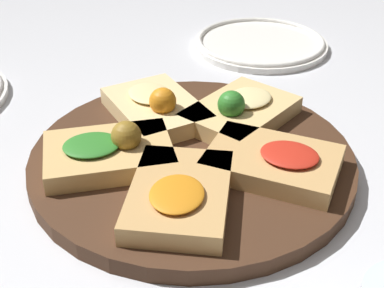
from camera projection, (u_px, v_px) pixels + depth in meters
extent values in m
plane|color=silver|center=(192.00, 166.00, 0.61)|extent=(3.00, 3.00, 0.00)
cylinder|color=#422819|center=(192.00, 159.00, 0.61)|extent=(0.37, 0.37, 0.02)
cube|color=tan|center=(109.00, 154.00, 0.58)|extent=(0.15, 0.11, 0.02)
ellipsoid|color=#2D7A28|center=(92.00, 145.00, 0.57)|extent=(0.07, 0.06, 0.01)
sphere|color=olive|center=(126.00, 136.00, 0.57)|extent=(0.03, 0.03, 0.03)
cube|color=tan|center=(180.00, 195.00, 0.52)|extent=(0.15, 0.16, 0.02)
ellipsoid|color=orange|center=(177.00, 194.00, 0.50)|extent=(0.08, 0.08, 0.01)
cube|color=tan|center=(273.00, 162.00, 0.57)|extent=(0.16, 0.16, 0.02)
ellipsoid|color=red|center=(290.00, 154.00, 0.55)|extent=(0.08, 0.08, 0.01)
cube|color=#DBB775|center=(240.00, 113.00, 0.66)|extent=(0.16, 0.15, 0.02)
ellipsoid|color=beige|center=(249.00, 98.00, 0.66)|extent=(0.08, 0.07, 0.01)
sphere|color=#2D7A28|center=(231.00, 104.00, 0.63)|extent=(0.03, 0.03, 0.03)
cube|color=#E5C689|center=(156.00, 109.00, 0.67)|extent=(0.11, 0.15, 0.02)
ellipsoid|color=beige|center=(150.00, 93.00, 0.67)|extent=(0.06, 0.07, 0.01)
sphere|color=orange|center=(163.00, 101.00, 0.64)|extent=(0.03, 0.03, 0.03)
cylinder|color=white|center=(260.00, 44.00, 0.91)|extent=(0.23, 0.23, 0.01)
torus|color=white|center=(261.00, 40.00, 0.91)|extent=(0.22, 0.22, 0.01)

